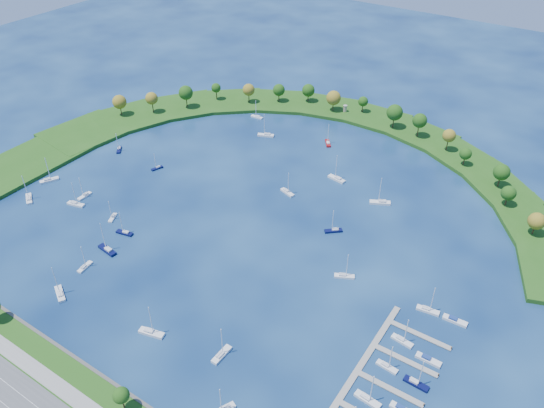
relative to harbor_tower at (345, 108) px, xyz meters
The scene contains 34 objects.
ground 114.63m from the harbor_tower, 83.42° to the right, with size 700.00×700.00×0.00m, color #071B44.
south_shoreline 237.07m from the harbor_tower, 86.82° to the right, with size 420.00×43.10×11.60m.
breakwater 73.14m from the harbor_tower, 117.03° to the right, with size 286.74×247.64×2.00m.
breakwater_trees 28.08m from the harbor_tower, 92.15° to the right, with size 243.01×92.17×14.32m.
harbor_tower is the anchor object (origin of this frame).
dock_system 200.64m from the harbor_tower, 60.62° to the right, with size 24.28×82.00×1.60m.
moored_boat_0 75.25m from the harbor_tower, 65.79° to the right, with size 9.81×4.23×13.96m.
moored_boat_1 95.10m from the harbor_tower, 52.54° to the right, with size 9.95×6.88×14.37m.
moored_boat_2 117.51m from the harbor_tower, 65.13° to the right, with size 7.43×6.89×11.66m.
moored_boat_3 159.03m from the harbor_tower, 104.39° to the right, with size 4.65×6.89×9.92m.
moored_boat_4 162.52m from the harbor_tower, 113.15° to the right, with size 2.29×7.70×11.26m.
moored_boat_5 136.99m from the harbor_tower, 127.54° to the right, with size 6.39×7.02×10.93m.
moored_boat_6 94.02m from the harbor_tower, 80.02° to the right, with size 8.60×4.83×12.20m.
moored_boat_7 39.78m from the harbor_tower, 76.43° to the right, with size 6.67×7.98×12.05m.
moored_boat_8 54.53m from the harbor_tower, 141.69° to the right, with size 7.82×2.45×11.39m.
moored_boat_9 168.25m from the harbor_tower, 111.61° to the right, with size 9.03×4.41×12.79m.
moored_boat_10 56.12m from the harbor_tower, 116.42° to the right, with size 9.73×6.01×13.87m.
moored_boat_11 174.78m from the harbor_tower, 120.87° to the right, with size 6.45×9.42×13.58m.
moored_boat_12 200.16m from the harbor_tower, 95.63° to the right, with size 9.31×6.57×13.49m.
moored_boat_13 172.93m from the harbor_tower, 98.02° to the right, with size 10.02×3.97×14.34m.
moored_boat_14 185.09m from the harbor_tower, 97.40° to the right, with size 2.97×7.48×10.70m.
moored_boat_15 146.19m from the harbor_tower, 62.82° to the right, with size 8.24×5.66×11.88m.
moored_boat_16 195.21m from the harbor_tower, 83.21° to the right, with size 9.81×4.85×13.90m.
moored_boat_18 161.14m from the harbor_tower, 99.53° to the right, with size 8.16×3.78×11.57m.
moored_boat_19 194.09m from the harbor_tower, 75.16° to the right, with size 2.57×8.68×12.70m.
moored_boat_20 186.05m from the harbor_tower, 116.88° to the right, with size 8.98×7.11×13.35m.
moored_boat_21 122.92m from the harbor_tower, 115.29° to the right, with size 3.80×6.60×9.36m.
docked_boat_4 201.77m from the harbor_tower, 60.73° to the right, with size 9.04×3.34×12.99m.
docked_boat_6 188.85m from the harbor_tower, 58.50° to the right, with size 7.68×2.77×11.06m.
docked_boat_7 195.27m from the harbor_tower, 56.02° to the right, with size 8.41×2.64×12.24m.
docked_boat_8 177.84m from the harbor_tower, 56.31° to the right, with size 8.17×3.16×11.70m.
docked_boat_9 186.05m from the harbor_tower, 54.09° to the right, with size 8.73×2.53×1.78m.
docked_boat_10 164.04m from the harbor_tower, 51.97° to the right, with size 8.66×3.38×12.40m.
docked_boat_11 169.89m from the harbor_tower, 49.20° to the right, with size 8.89×2.75×1.80m.
Camera 1 is at (115.93, -162.28, 148.40)m, focal length 35.32 mm.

